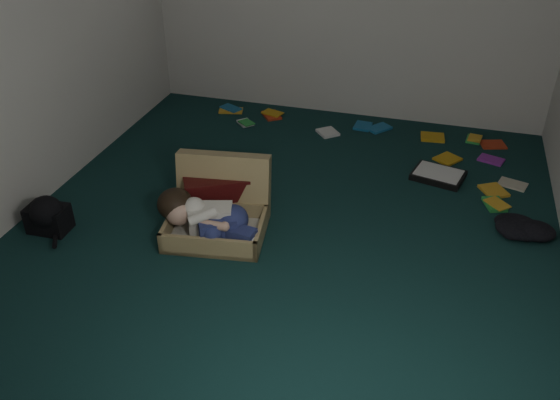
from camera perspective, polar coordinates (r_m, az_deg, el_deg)
The scene contains 10 objects.
floor at distance 4.49m, azimuth 0.53°, elevation -2.80°, with size 4.50×4.50×0.00m, color #0F2C2B.
wall_front at distance 2.07m, azimuth -16.56°, elevation -7.53°, with size 4.50×4.50×0.00m, color silver.
wall_left at distance 4.80m, azimuth -23.80°, elevation 14.18°, with size 4.50×4.50×0.00m, color silver.
suitcase at distance 4.45m, azimuth -5.87°, elevation -0.90°, with size 0.80×0.79×0.52m.
person at distance 4.29m, azimuth -7.08°, elevation -1.66°, with size 0.79×0.38×0.32m.
maroon_bin at distance 4.65m, azimuth -6.18°, elevation 0.82°, with size 0.61×0.57×0.34m.
backpack at distance 4.75m, azimuth -21.40°, elevation -1.58°, with size 0.37×0.30×0.22m, color black, non-canonical shape.
clothing_pile at distance 4.75m, azimuth 22.19°, elevation -2.38°, with size 0.41×0.33×0.13m, color black, non-canonical shape.
paper_tray at distance 5.31m, azimuth 14.99°, elevation 2.33°, with size 0.49×0.41×0.06m.
book_scatter at distance 5.79m, azimuth 11.21°, elevation 5.26°, with size 3.03×1.42×0.02m.
Camera 1 is at (0.98, -3.54, 2.57)m, focal length 38.00 mm.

